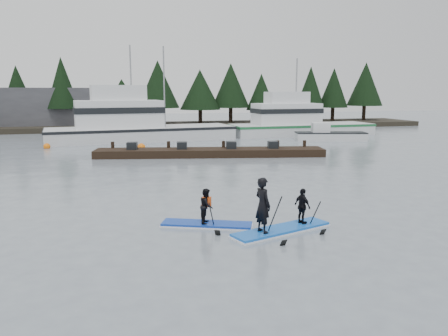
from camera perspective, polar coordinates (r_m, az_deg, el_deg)
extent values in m
plane|color=slate|center=(14.60, 5.70, -8.22)|extent=(160.00, 160.00, 0.00)
cube|color=#2D281E|center=(55.42, -8.98, 5.42)|extent=(70.00, 8.00, 0.60)
cube|color=#4C4C51|center=(57.85, -23.28, 7.11)|extent=(18.00, 6.00, 5.00)
cube|color=silver|center=(42.20, -10.63, 3.74)|extent=(17.69, 6.86, 2.30)
cube|color=white|center=(41.70, -13.55, 6.87)|extent=(8.12, 4.37, 2.49)
cylinder|color=gray|center=(41.83, -12.03, 10.35)|extent=(0.14, 0.14, 7.48)
cube|color=silver|center=(47.30, 10.09, 4.40)|extent=(15.29, 4.96, 2.16)
cube|color=white|center=(46.37, 8.14, 7.02)|extent=(6.93, 3.40, 2.16)
cylinder|color=gray|center=(46.77, 9.41, 9.83)|extent=(0.14, 0.14, 6.75)
cube|color=silver|center=(42.70, 13.74, 4.06)|extent=(6.76, 3.42, 0.76)
cube|color=black|center=(31.12, -1.81, 2.04)|extent=(16.30, 5.00, 0.54)
sphere|color=orange|center=(38.25, -22.11, 2.39)|extent=(0.54, 0.54, 0.54)
sphere|color=orange|center=(35.35, -10.74, 2.38)|extent=(0.64, 0.64, 0.64)
sphere|color=orange|center=(42.66, 12.83, 3.58)|extent=(0.54, 0.54, 0.54)
cube|color=#1138A6|center=(15.08, -2.27, -7.36)|extent=(3.13, 1.82, 0.12)
imported|color=black|center=(14.90, -2.28, -4.95)|extent=(0.63, 0.71, 1.20)
cube|color=#E34B13|center=(14.86, -2.29, -4.41)|extent=(0.35, 0.30, 0.32)
cylinder|color=black|center=(14.77, -1.46, -6.94)|extent=(0.46, 0.78, 1.47)
cube|color=blue|center=(14.61, 7.52, -7.99)|extent=(3.64, 1.96, 0.13)
imported|color=black|center=(13.86, 5.08, -4.84)|extent=(0.61, 0.75, 1.78)
cylinder|color=black|center=(13.96, 6.43, -6.61)|extent=(0.23, 0.98, 1.67)
imported|color=black|center=(15.00, 10.21, -4.92)|extent=(0.51, 0.77, 1.21)
cylinder|color=black|center=(15.14, 11.42, -6.64)|extent=(0.20, 0.86, 1.48)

